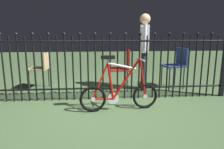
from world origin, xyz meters
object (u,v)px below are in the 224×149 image
object	(u,v)px
chair_navy	(176,63)
person_visitor	(144,45)
chair_tan	(42,67)
bicycle	(119,92)
chair_red	(122,66)

from	to	relation	value
chair_navy	person_visitor	bearing A→B (deg)	-176.70
chair_tan	person_visitor	xyz separation A→B (m)	(2.17, -0.21, 0.45)
bicycle	chair_tan	distance (m)	2.07
chair_navy	chair_red	size ratio (longest dim) A/B	1.02
chair_tan	chair_navy	world-z (taller)	chair_navy
bicycle	chair_navy	distance (m)	1.88
chair_tan	person_visitor	world-z (taller)	person_visitor
bicycle	chair_red	world-z (taller)	bicycle
chair_tan	chair_navy	bearing A→B (deg)	-3.29
chair_navy	chair_red	xyz separation A→B (m)	(-1.19, -0.03, -0.03)
chair_tan	chair_navy	distance (m)	2.91
chair_navy	chair_red	distance (m)	1.19
chair_tan	bicycle	bearing A→B (deg)	-42.89
chair_navy	chair_tan	bearing A→B (deg)	176.71
bicycle	chair_tan	size ratio (longest dim) A/B	1.60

